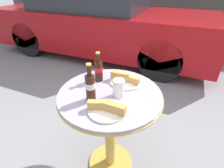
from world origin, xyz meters
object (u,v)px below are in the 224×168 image
(cola_bottle_right, at_px, (99,70))
(lunch_plate_near, at_px, (125,79))
(parked_car, at_px, (100,21))
(cola_bottle_left, at_px, (90,86))
(bistro_table, at_px, (110,114))
(drinking_glass, at_px, (118,89))
(lunch_plate_far, at_px, (107,108))

(cola_bottle_right, xyz_separation_m, lunch_plate_near, (0.20, 0.05, -0.07))
(parked_car, bearing_deg, cola_bottle_left, -64.87)
(bistro_table, bearing_deg, drinking_glass, -11.54)
(cola_bottle_left, distance_m, parked_car, 2.85)
(cola_bottle_left, xyz_separation_m, lunch_plate_far, (0.14, -0.07, -0.08))
(lunch_plate_near, distance_m, lunch_plate_far, 0.36)
(bistro_table, distance_m, lunch_plate_near, 0.28)
(cola_bottle_left, relative_size, parked_car, 0.06)
(lunch_plate_near, xyz_separation_m, parked_car, (-1.34, 2.28, -0.12))
(cola_bottle_left, distance_m, drinking_glass, 0.19)
(bistro_table, xyz_separation_m, lunch_plate_far, (0.06, -0.18, 0.22))
(cola_bottle_left, distance_m, lunch_plate_near, 0.33)
(lunch_plate_near, height_order, lunch_plate_far, lunch_plate_near)
(cola_bottle_left, bearing_deg, bistro_table, 55.53)
(bistro_table, bearing_deg, cola_bottle_right, 139.74)
(cola_bottle_right, xyz_separation_m, parked_car, (-1.14, 2.33, -0.18))
(parked_car, bearing_deg, drinking_glass, -61.25)
(drinking_glass, xyz_separation_m, parked_car, (-1.36, 2.47, -0.15))
(cola_bottle_right, bearing_deg, drinking_glass, -32.81)
(lunch_plate_near, bearing_deg, parked_car, 120.42)
(lunch_plate_near, bearing_deg, cola_bottle_right, -164.61)
(lunch_plate_near, bearing_deg, lunch_plate_far, -87.94)
(bistro_table, bearing_deg, lunch_plate_far, -71.22)
(cola_bottle_left, relative_size, cola_bottle_right, 1.12)
(bistro_table, xyz_separation_m, lunch_plate_near, (0.05, 0.18, 0.22))
(parked_car, bearing_deg, lunch_plate_far, -62.91)
(parked_car, bearing_deg, cola_bottle_right, -63.91)
(cola_bottle_right, bearing_deg, lunch_plate_far, -55.93)
(cola_bottle_left, distance_m, lunch_plate_far, 0.18)
(drinking_glass, bearing_deg, cola_bottle_right, 147.19)
(cola_bottle_left, relative_size, lunch_plate_near, 1.03)
(cola_bottle_right, bearing_deg, bistro_table, -40.26)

